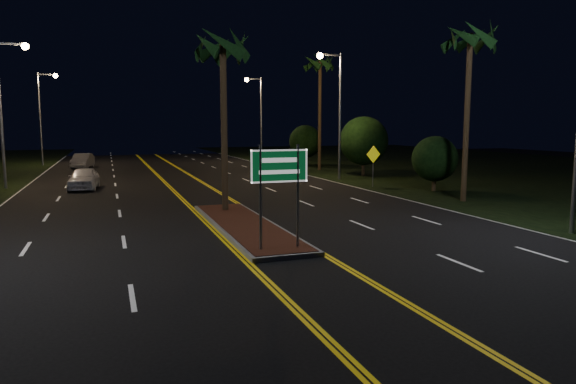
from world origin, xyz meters
name	(u,v)px	position (x,y,z in m)	size (l,w,h in m)	color
ground	(314,278)	(0.00, 0.00, 0.00)	(120.00, 120.00, 0.00)	black
grass_right	(516,169)	(30.00, 25.00, 0.00)	(40.00, 110.00, 0.01)	black
median_island	(245,226)	(0.00, 7.00, 0.08)	(2.25, 10.25, 0.17)	gray
highway_sign	(279,176)	(0.00, 2.80, 2.40)	(1.80, 0.08, 3.20)	gray
streetlight_left_mid	(6,97)	(-10.61, 24.00, 5.66)	(1.91, 0.44, 9.00)	gray
streetlight_left_far	(44,108)	(-10.61, 44.00, 5.66)	(1.91, 0.44, 9.00)	gray
streetlight_right_near	(575,75)	(10.61, 2.00, 5.66)	(1.91, 0.44, 9.00)	gray
streetlight_right_mid	(335,101)	(10.61, 22.00, 5.66)	(1.91, 0.44, 9.00)	gray
streetlight_right_far	(258,109)	(10.61, 42.00, 5.66)	(1.91, 0.44, 9.00)	gray
palm_median	(223,47)	(0.00, 10.50, 7.28)	(2.40, 2.40, 8.30)	#382819
palm_right_near	(470,39)	(12.50, 10.00, 8.21)	(2.40, 2.40, 9.30)	#382819
palm_right_far	(320,65)	(12.80, 30.00, 9.14)	(2.40, 2.40, 10.30)	#382819
shrub_near	(435,159)	(13.50, 14.00, 1.95)	(2.70, 2.70, 3.30)	#382819
shrub_mid	(364,141)	(14.00, 24.00, 2.73)	(3.78, 3.78, 4.62)	#382819
shrub_far	(305,141)	(13.80, 36.00, 2.34)	(3.24, 3.24, 3.96)	#382819
car_near	(84,176)	(-6.35, 22.03, 0.79)	(2.04, 4.76, 1.59)	silver
car_far	(83,160)	(-7.11, 39.02, 0.79)	(2.02, 4.71, 1.57)	#9C9DA5
warning_sign	(373,160)	(11.17, 17.26, 1.73)	(1.09, 0.26, 2.64)	gray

